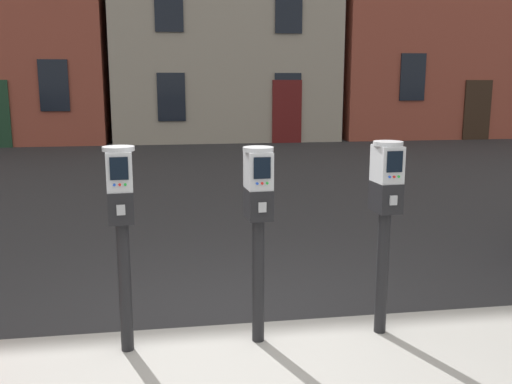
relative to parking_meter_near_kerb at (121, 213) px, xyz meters
The scene contains 4 objects.
ground_plane 1.45m from the parking_meter_near_kerb, ahead, with size 160.00×160.00×0.00m, color #28282B.
parking_meter_near_kerb is the anchor object (origin of this frame).
parking_meter_twin_adjacent 0.95m from the parking_meter_near_kerb, ahead, with size 0.23×0.26×1.45m.
parking_meter_end_of_row 1.90m from the parking_meter_near_kerb, ahead, with size 0.23×0.26×1.47m.
Camera 1 is at (-0.54, -3.95, 2.03)m, focal length 39.31 mm.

